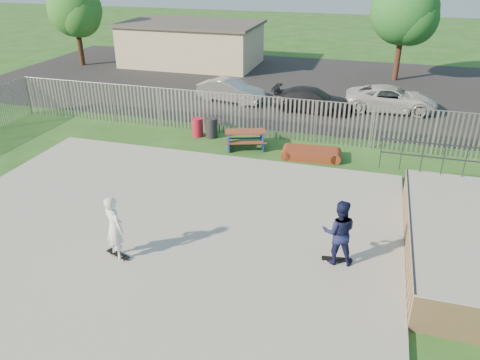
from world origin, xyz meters
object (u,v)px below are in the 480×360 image
(funbox, at_px, (311,154))
(car_white, at_px, (391,99))
(picnic_table, at_px, (245,139))
(skater_white, at_px, (114,227))
(trash_bin_grey, at_px, (212,128))
(car_dark, at_px, (312,100))
(tree_mid, at_px, (404,11))
(tree_left, at_px, (75,10))
(trash_bin_red, at_px, (197,127))
(skater_navy, at_px, (339,232))
(car_silver, at_px, (231,90))

(funbox, height_order, car_white, car_white)
(picnic_table, distance_m, skater_white, 9.53)
(trash_bin_grey, relative_size, car_dark, 0.22)
(picnic_table, bearing_deg, car_dark, 52.08)
(tree_mid, bearing_deg, tree_left, -175.21)
(skater_white, bearing_deg, tree_mid, -78.61)
(trash_bin_red, height_order, skater_navy, skater_navy)
(funbox, height_order, tree_mid, tree_mid)
(car_white, bearing_deg, trash_bin_red, 123.48)
(car_white, distance_m, skater_navy, 15.37)
(trash_bin_grey, bearing_deg, tree_left, 141.20)
(trash_bin_red, relative_size, trash_bin_grey, 0.95)
(trash_bin_grey, height_order, tree_left, tree_left)
(trash_bin_grey, bearing_deg, tree_mid, 58.87)
(picnic_table, height_order, funbox, picnic_table)
(skater_navy, bearing_deg, car_silver, -70.09)
(skater_white, bearing_deg, trash_bin_grey, -56.71)
(car_dark, height_order, tree_left, tree_left)
(funbox, distance_m, trash_bin_red, 5.78)
(car_white, xyz_separation_m, tree_mid, (0.29, 7.36, 3.84))
(car_dark, distance_m, tree_mid, 10.46)
(trash_bin_red, height_order, trash_bin_grey, trash_bin_grey)
(car_white, relative_size, tree_mid, 0.73)
(tree_left, bearing_deg, skater_white, -54.71)
(picnic_table, height_order, car_white, car_white)
(funbox, xyz_separation_m, tree_left, (-19.95, 13.24, 3.91))
(car_silver, distance_m, car_dark, 4.91)
(tree_mid, bearing_deg, trash_bin_red, -123.08)
(funbox, bearing_deg, car_silver, 124.93)
(funbox, xyz_separation_m, skater_navy, (1.83, -7.46, 0.90))
(car_dark, bearing_deg, skater_navy, -166.77)
(car_silver, distance_m, tree_left, 15.76)
(picnic_table, xyz_separation_m, skater_white, (-1.14, -9.43, 0.72))
(picnic_table, bearing_deg, funbox, -27.27)
(car_dark, relative_size, tree_mid, 0.65)
(car_silver, height_order, car_white, car_white)
(tree_left, bearing_deg, car_silver, -23.60)
(funbox, xyz_separation_m, trash_bin_red, (-5.66, 1.14, 0.24))
(picnic_table, relative_size, car_silver, 0.55)
(car_silver, distance_m, skater_white, 16.15)
(picnic_table, bearing_deg, tree_left, 123.84)
(picnic_table, xyz_separation_m, car_silver, (-2.78, 6.64, 0.29))
(funbox, bearing_deg, picnic_table, 167.09)
(trash_bin_grey, height_order, car_white, car_white)
(trash_bin_grey, distance_m, car_white, 10.54)
(trash_bin_red, relative_size, skater_white, 0.47)
(picnic_table, xyz_separation_m, tree_mid, (6.58, 14.76, 4.15))
(car_dark, xyz_separation_m, skater_white, (-3.24, -15.57, 0.45))
(car_silver, relative_size, skater_navy, 2.08)
(car_silver, bearing_deg, funbox, -128.80)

